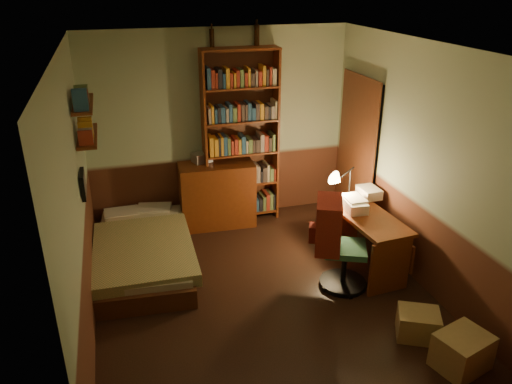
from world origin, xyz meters
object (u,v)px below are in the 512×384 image
object	(u,v)px
mini_stereo	(202,157)
desk	(364,239)
cardboard_box_b	(418,324)
cardboard_box_a	(462,351)
bookshelf	(241,138)
office_chair	(345,250)
dresser	(217,194)
desk_lamp	(350,175)
bed	(142,242)

from	to	relation	value
mini_stereo	desk	xyz separation A→B (m)	(1.60, -1.64, -0.62)
cardboard_box_b	cardboard_box_a	bearing A→B (deg)	-73.99
bookshelf	desk	size ratio (longest dim) A/B	1.90
desk	office_chair	world-z (taller)	office_chair
office_chair	cardboard_box_b	bearing A→B (deg)	-48.23
bookshelf	cardboard_box_a	size ratio (longest dim) A/B	5.27
mini_stereo	desk	size ratio (longest dim) A/B	0.19
dresser	cardboard_box_b	distance (m)	3.16
bookshelf	cardboard_box_a	distance (m)	3.72
bookshelf	desk_lamp	size ratio (longest dim) A/B	3.94
dresser	desk	distance (m)	2.09
bookshelf	cardboard_box_b	bearing A→B (deg)	-70.16
bed	desk	xyz separation A→B (m)	(2.51, -0.72, 0.04)
bookshelf	cardboard_box_a	world-z (taller)	bookshelf
bed	mini_stereo	bearing A→B (deg)	49.62
cardboard_box_a	bed	bearing A→B (deg)	135.31
bookshelf	office_chair	distance (m)	2.19
dresser	mini_stereo	xyz separation A→B (m)	(-0.16, 0.12, 0.51)
bed	cardboard_box_b	world-z (taller)	bed
office_chair	cardboard_box_b	distance (m)	1.07
bed	desk_lamp	distance (m)	2.61
bookshelf	office_chair	world-z (taller)	bookshelf
bed	mini_stereo	world-z (taller)	mini_stereo
cardboard_box_b	desk_lamp	bearing A→B (deg)	86.77
bed	desk_lamp	bearing A→B (deg)	-1.40
mini_stereo	desk	bearing A→B (deg)	-64.20
mini_stereo	desk	distance (m)	2.37
dresser	desk	size ratio (longest dim) A/B	0.80
dresser	bookshelf	world-z (taller)	bookshelf
mini_stereo	bookshelf	bearing A→B (deg)	-22.70
bed	desk	distance (m)	2.61
dresser	desk	xyz separation A→B (m)	(1.43, -1.52, -0.11)
desk	cardboard_box_b	size ratio (longest dim) A/B	3.25
cardboard_box_a	office_chair	bearing A→B (deg)	107.41
bed	cardboard_box_b	distance (m)	3.17
desk	cardboard_box_b	distance (m)	1.35
dresser	bookshelf	distance (m)	0.83
bed	dresser	world-z (taller)	dresser
bed	cardboard_box_b	xyz separation A→B (m)	(2.41, -2.05, -0.16)
desk	dresser	bearing A→B (deg)	128.77
bookshelf	desk	distance (m)	2.10
mini_stereo	bed	bearing A→B (deg)	-153.12
desk_lamp	cardboard_box_a	bearing A→B (deg)	-104.45
desk_lamp	cardboard_box_b	size ratio (longest dim) A/B	1.57
bookshelf	office_chair	size ratio (longest dim) A/B	2.64
desk	desk_lamp	size ratio (longest dim) A/B	2.07
desk	cardboard_box_b	bearing A→B (deg)	-98.67
desk	cardboard_box_a	world-z (taller)	desk
dresser	bookshelf	bearing A→B (deg)	15.96
cardboard_box_a	cardboard_box_b	size ratio (longest dim) A/B	1.17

